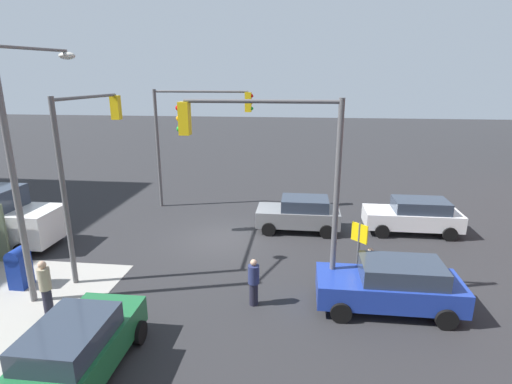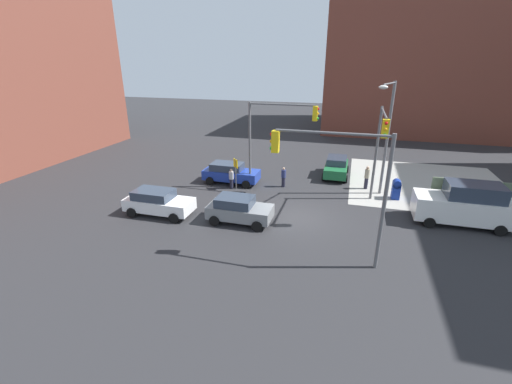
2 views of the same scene
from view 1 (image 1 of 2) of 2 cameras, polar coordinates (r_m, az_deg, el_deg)
ground_plane at (r=18.27m, az=-4.62°, el=-6.79°), size 120.00×120.00×0.00m
traffic_signal_nw_corner at (r=12.28m, az=2.74°, el=4.51°), size 5.07×0.36×6.50m
traffic_signal_se_corner at (r=21.94m, az=-8.95°, el=9.41°), size 5.40×0.36×6.50m
traffic_signal_ne_corner at (r=16.08m, az=-22.97°, el=5.91°), size 0.36×4.75×6.50m
street_lamp_corner at (r=14.12m, az=-30.40°, el=4.22°), size 1.23×2.53×8.00m
warning_sign_two_way at (r=14.02m, az=14.46°, el=-7.24°), size 0.48×0.48×2.40m
mailbox_blue at (r=16.24m, az=-30.74°, el=-9.17°), size 0.56×0.64×1.43m
sedan_white at (r=20.18m, az=21.59°, el=-3.11°), size 4.34×2.02×1.62m
coupe_gray at (r=19.15m, az=6.25°, el=-3.06°), size 3.90×2.02×1.62m
sedan_green at (r=11.07m, az=-24.17°, el=-19.66°), size 2.02×4.02×1.62m
sedan_blue at (r=13.43m, az=18.76°, el=-12.44°), size 4.42×2.02×1.62m
pedestrian_crossing at (r=13.96m, az=-27.86°, el=-11.92°), size 0.36×0.36×1.81m
pedestrian_waiting at (r=12.98m, az=-0.34°, el=-12.68°), size 0.36×0.36×1.59m
pedestrian_walking_north at (r=14.36m, az=15.87°, el=-10.48°), size 0.36×0.36×1.54m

